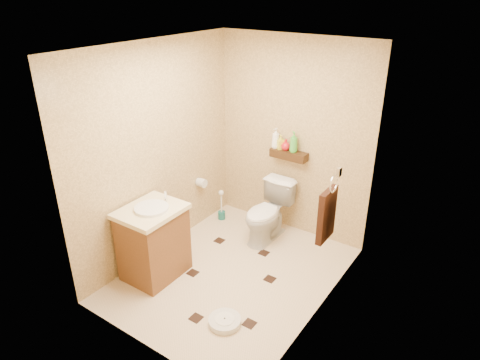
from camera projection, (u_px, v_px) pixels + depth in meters
The scene contains 18 objects.
ground at pixel (233, 274), 4.67m from camera, with size 2.50×2.50×0.00m, color beige.
wall_back at pixel (293, 139), 5.10m from camera, with size 2.00×0.04×2.40m, color tan.
wall_front at pixel (136, 230), 3.23m from camera, with size 2.00×0.04×2.40m, color tan.
wall_left at pixel (158, 153), 4.68m from camera, with size 0.04×2.50×2.40m, color tan.
wall_right at pixel (327, 201), 3.65m from camera, with size 0.04×2.50×2.40m, color tan.
ceiling at pixel (231, 47), 3.66m from camera, with size 2.00×2.50×0.02m, color white.
wall_shelf at pixel (289, 155), 5.11m from camera, with size 0.46×0.14×0.10m, color #3A210F.
floor_accents at pixel (232, 278), 4.61m from camera, with size 1.19×1.39×0.01m.
toilet at pixel (267, 213), 5.18m from camera, with size 0.40×0.71×0.72m, color white.
vanity at pixel (154, 241), 4.51m from camera, with size 0.55×0.66×0.93m.
bathroom_scale at pixel (225, 321), 3.99m from camera, with size 0.35×0.35×0.06m.
toilet_brush at pixel (221, 209), 5.70m from camera, with size 0.10×0.10×0.43m.
towel_ring at pixel (327, 213), 3.99m from camera, with size 0.12×0.30×0.76m.
toilet_paper at pixel (202, 183), 5.39m from camera, with size 0.12×0.11×0.12m.
bottle_a at pixel (276, 138), 5.14m from camera, with size 0.10×0.10×0.25m, color white.
bottle_b at pixel (280, 142), 5.12m from camera, with size 0.08×0.08×0.18m, color gold.
bottle_c at pixel (286, 145), 5.09m from camera, with size 0.11×0.11×0.14m, color red.
bottle_d at pixel (294, 142), 5.01m from camera, with size 0.10×0.10×0.25m, color green.
Camera 1 is at (2.21, -3.08, 2.91)m, focal length 32.00 mm.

